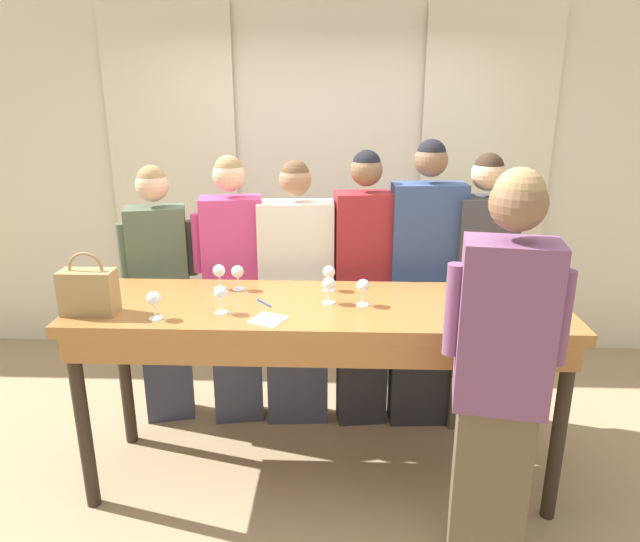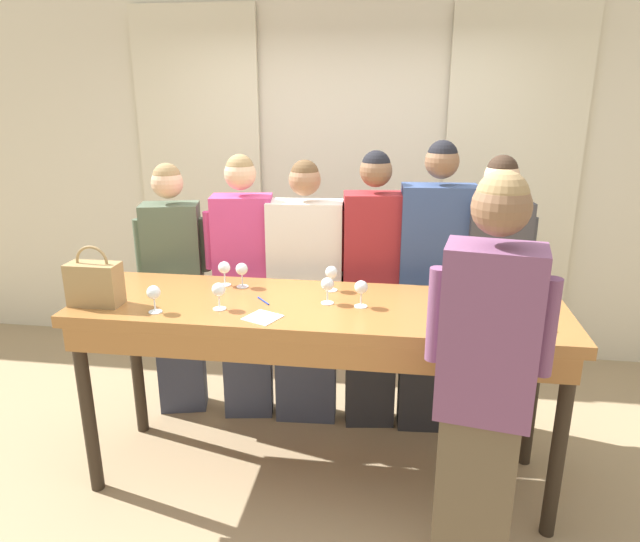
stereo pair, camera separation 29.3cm
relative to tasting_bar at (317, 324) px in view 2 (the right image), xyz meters
name	(u,v)px [view 2 (the right image)]	position (x,y,z in m)	size (l,w,h in m)	color
ground_plane	(318,474)	(0.00, 0.02, -0.93)	(18.00, 18.00, 0.00)	tan
wall_back	(351,180)	(0.00, 1.79, 0.47)	(12.00, 0.06, 2.80)	beige
curtain_panel_left	(202,185)	(-1.20, 1.73, 0.42)	(0.98, 0.03, 2.69)	beige
curtain_panel_right	(509,192)	(1.20, 1.73, 0.42)	(0.98, 0.03, 2.69)	beige
tasting_bar	(317,324)	(0.00, 0.00, 0.00)	(2.50, 0.72, 1.03)	#9E6633
wine_bottle	(489,299)	(0.82, -0.11, 0.22)	(0.07, 0.07, 0.31)	black
handbag	(95,283)	(-1.11, -0.16, 0.22)	(0.26, 0.13, 0.31)	#997A4C
wine_glass_front_left	(154,293)	(-0.77, -0.21, 0.21)	(0.07, 0.07, 0.14)	white
wine_glass_front_mid	(327,285)	(0.05, 0.03, 0.21)	(0.07, 0.07, 0.14)	white
wine_glass_front_right	(332,273)	(0.04, 0.23, 0.21)	(0.07, 0.07, 0.14)	white
wine_glass_center_left	(242,270)	(-0.45, 0.21, 0.21)	(0.07, 0.07, 0.14)	white
wine_glass_center_mid	(361,288)	(0.22, 0.00, 0.21)	(0.07, 0.07, 0.14)	white
wine_glass_center_right	(224,269)	(-0.55, 0.23, 0.21)	(0.07, 0.07, 0.14)	white
wine_glass_back_left	(510,302)	(0.92, -0.09, 0.21)	(0.07, 0.07, 0.14)	white
wine_glass_back_mid	(464,293)	(0.72, 0.01, 0.21)	(0.07, 0.07, 0.14)	white
wine_glass_back_right	(219,291)	(-0.47, -0.13, 0.21)	(0.07, 0.07, 0.14)	white
napkin	(263,317)	(-0.23, -0.21, 0.11)	(0.20, 0.20, 0.00)	white
pen	(263,301)	(-0.28, 0.00, 0.11)	(0.09, 0.10, 0.01)	#193399
guest_olive_jacket	(176,287)	(-1.01, 0.62, -0.06)	(0.46, 0.29, 1.66)	#383D51
guest_pink_top	(245,287)	(-0.55, 0.62, -0.03)	(0.48, 0.27, 1.72)	#383D51
guest_cream_sweater	(306,294)	(-0.16, 0.62, -0.07)	(0.57, 0.25, 1.69)	#383D51
guest_striped_shirt	(372,290)	(0.25, 0.62, -0.02)	(0.48, 0.26, 1.75)	#28282D
guest_navy_coat	(434,289)	(0.62, 0.62, 0.01)	(0.54, 0.24, 1.81)	#28282D
guest_beige_cap	(490,298)	(0.95, 0.62, -0.03)	(0.46, 0.28, 1.73)	brown
host_pouring	(483,392)	(0.75, -0.64, 0.03)	(0.47, 0.29, 1.81)	brown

